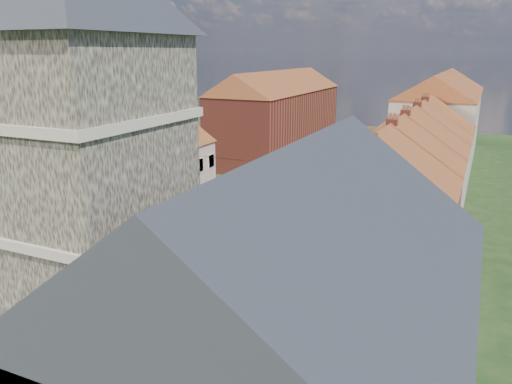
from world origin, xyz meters
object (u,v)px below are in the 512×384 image
Objects in this scene: church at (264,318)px; lamppost at (185,192)px; car_far at (281,186)px; pedestrian_right at (240,320)px; pedestrian_right_b at (227,299)px; car_mid at (187,242)px; car_near at (109,290)px.

church reaches higher than lamppost.
pedestrian_right is (7.45, -23.66, 0.37)m from car_far.
lamppost reaches higher than pedestrian_right_b.
car_mid is 10.93m from pedestrian_right.
pedestrian_right is at bearing 10.87° from car_near.
car_far is 24.81m from pedestrian_right.
car_far is at bearing 84.04° from lamppost.
car_mid reaches higher than car_far.
car_near is at bearing -7.05° from pedestrian_right.
car_far is (1.46, 14.00, -2.86)m from lamppost.
car_mid is at bearing -78.76° from car_far.
pedestrian_right is 0.98× the size of pedestrian_right_b.
lamppost is 1.28× the size of car_far.
pedestrian_right reaches higher than car_far.
car_near is 0.86× the size of car_mid.
car_near is (1.07, -9.21, -2.88)m from lamppost.
church is 19.69m from car_mid.
car_far is at bearing 78.59° from car_mid.
car_near is at bearing -83.38° from lamppost.
car_far is 2.52× the size of pedestrian_right.
pedestrian_right_b is at bearing -55.44° from car_mid.
lamppost is at bearing 111.87° from car_mid.
pedestrian_right_b is at bearing -50.00° from pedestrian_right.
lamppost is at bearing -83.81° from car_far.
pedestrian_right is at bearing -60.37° from car_far.
pedestrian_right is (8.91, -9.66, -2.49)m from lamppost.
lamppost reaches higher than pedestrian_right.
church reaches higher than car_mid.
pedestrian_right_b is at bearing 23.07° from car_near.
pedestrian_right_b is at bearing 123.73° from church.
car_mid is (1.21, -1.91, -2.80)m from lamppost.
car_far is (-11.71, 30.68, -5.20)m from church.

